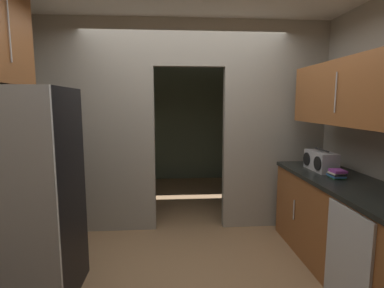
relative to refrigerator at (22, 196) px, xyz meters
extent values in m
plane|color=#93704C|center=(1.40, 0.12, -0.88)|extent=(20.00, 20.00, 0.00)
cube|color=#9E998C|center=(0.30, 1.34, 0.45)|extent=(1.43, 0.12, 2.65)
cube|color=#9E998C|center=(2.56, 1.34, 0.45)|extent=(1.31, 0.12, 2.65)
cube|color=#9E998C|center=(1.46, 1.34, 1.49)|extent=(0.88, 0.12, 0.57)
cube|color=slate|center=(1.40, 3.97, 0.45)|extent=(3.62, 0.10, 2.65)
cube|color=slate|center=(-0.36, 2.65, 0.45)|extent=(0.10, 2.63, 2.65)
cube|color=slate|center=(3.16, 2.65, 0.45)|extent=(0.10, 2.63, 2.65)
cube|color=black|center=(0.00, 0.02, 0.00)|extent=(0.81, 0.69, 1.76)
cube|color=brown|center=(2.88, 0.16, -0.45)|extent=(0.62, 1.98, 0.86)
cube|color=black|center=(2.88, 0.16, 0.01)|extent=(0.66, 1.98, 0.04)
cylinder|color=#B7BABC|center=(2.56, -0.28, -0.40)|extent=(0.01, 0.01, 0.22)
cylinder|color=#B7BABC|center=(2.56, 0.59, -0.40)|extent=(0.01, 0.01, 0.22)
cube|color=#B7BABC|center=(2.56, -0.40, -0.46)|extent=(0.02, 0.56, 0.84)
cube|color=brown|center=(2.88, 0.16, 0.85)|extent=(0.34, 1.78, 0.60)
cylinder|color=#B7BABC|center=(2.70, 0.16, 0.85)|extent=(0.01, 0.01, 0.36)
cylinder|color=#B7BABC|center=(-0.05, 0.10, 1.33)|extent=(0.01, 0.01, 0.50)
cube|color=#B2B2B7|center=(2.85, 0.63, 0.13)|extent=(0.19, 0.42, 0.21)
cylinder|color=#262626|center=(2.85, 0.63, 0.25)|extent=(0.02, 0.29, 0.02)
cylinder|color=black|center=(2.75, 0.50, 0.13)|extent=(0.01, 0.15, 0.15)
cylinder|color=black|center=(2.75, 0.75, 0.13)|extent=(0.01, 0.15, 0.15)
cube|color=#388C47|center=(2.84, 0.29, 0.03)|extent=(0.13, 0.15, 0.02)
cube|color=#2D609E|center=(2.83, 0.28, 0.05)|extent=(0.13, 0.16, 0.02)
cube|color=black|center=(2.83, 0.28, 0.06)|extent=(0.13, 0.15, 0.01)
cube|color=beige|center=(2.82, 0.27, 0.08)|extent=(0.13, 0.13, 0.01)
cube|color=#8C3893|center=(2.84, 0.27, 0.10)|extent=(0.12, 0.14, 0.03)
camera|label=1|loc=(1.21, -2.46, 0.75)|focal=27.97mm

